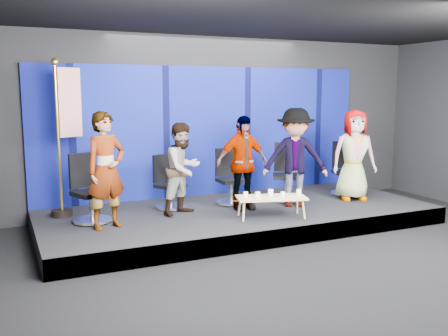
{
  "coord_description": "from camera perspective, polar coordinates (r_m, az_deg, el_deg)",
  "views": [
    {
      "loc": [
        -3.92,
        -5.43,
        2.4
      ],
      "look_at": [
        -0.34,
        2.4,
        1.08
      ],
      "focal_mm": 40.0,
      "sensor_mm": 36.0,
      "label": 1
    }
  ],
  "objects": [
    {
      "name": "panelist_a",
      "position": [
        7.86,
        -13.33,
        -0.27
      ],
      "size": [
        0.77,
        0.64,
        1.81
      ],
      "primitive_type": "imported",
      "rotation": [
        0.0,
        0.0,
        0.36
      ],
      "color": "black",
      "rests_on": "riser"
    },
    {
      "name": "room_walls",
      "position": [
        6.7,
        11.41,
        8.8
      ],
      "size": [
        10.02,
        8.02,
        3.51
      ],
      "color": "black",
      "rests_on": "ground"
    },
    {
      "name": "backdrop",
      "position": [
        10.2,
        -1.86,
        4.21
      ],
      "size": [
        7.0,
        0.08,
        2.6
      ],
      "primitive_type": "cube",
      "color": "#080C61",
      "rests_on": "riser"
    },
    {
      "name": "mug_d",
      "position": [
        8.43,
        6.73,
        -2.99
      ],
      "size": [
        0.07,
        0.07,
        0.09
      ],
      "primitive_type": "cylinder",
      "color": "white",
      "rests_on": "coffee_table"
    },
    {
      "name": "chair_d",
      "position": [
        9.77,
        7.08,
        -1.56
      ],
      "size": [
        0.86,
        0.86,
        1.12
      ],
      "rotation": [
        0.0,
        0.0,
        -0.52
      ],
      "color": "silver",
      "rests_on": "riser"
    },
    {
      "name": "riser",
      "position": [
        9.13,
        1.72,
        -5.56
      ],
      "size": [
        7.0,
        3.0,
        0.3
      ],
      "primitive_type": "cube",
      "color": "black",
      "rests_on": "ground"
    },
    {
      "name": "chair_b",
      "position": [
        9.09,
        -6.36,
        -2.62
      ],
      "size": [
        0.74,
        0.74,
        0.98
      ],
      "rotation": [
        0.0,
        0.0,
        0.46
      ],
      "color": "silver",
      "rests_on": "riser"
    },
    {
      "name": "mug_c",
      "position": [
        8.5,
        5.35,
        -2.8
      ],
      "size": [
        0.09,
        0.09,
        0.11
      ],
      "primitive_type": "cylinder",
      "color": "white",
      "rests_on": "coffee_table"
    },
    {
      "name": "panelist_c",
      "position": [
        8.89,
        2.09,
        0.59
      ],
      "size": [
        0.99,
        0.41,
        1.69
      ],
      "primitive_type": "imported",
      "rotation": [
        0.0,
        0.0,
        0.0
      ],
      "color": "black",
      "rests_on": "riser"
    },
    {
      "name": "mug_a",
      "position": [
        8.35,
        2.48,
        -3.04
      ],
      "size": [
        0.08,
        0.08,
        0.09
      ],
      "primitive_type": "cylinder",
      "color": "white",
      "rests_on": "coffee_table"
    },
    {
      "name": "chair_e",
      "position": [
        10.57,
        13.7,
        -1.03
      ],
      "size": [
        0.78,
        0.78,
        1.09
      ],
      "rotation": [
        0.0,
        0.0,
        -0.33
      ],
      "color": "silver",
      "rests_on": "riser"
    },
    {
      "name": "panelist_d",
      "position": [
        9.22,
        8.14,
        1.18
      ],
      "size": [
        1.35,
        1.17,
        1.81
      ],
      "primitive_type": "imported",
      "rotation": [
        0.0,
        0.0,
        -0.52
      ],
      "color": "black",
      "rests_on": "riser"
    },
    {
      "name": "chair_c",
      "position": [
        9.42,
        0.7,
        -2.03
      ],
      "size": [
        0.59,
        0.59,
        1.04
      ],
      "rotation": [
        0.0,
        0.0,
        0.0
      ],
      "color": "silver",
      "rests_on": "riser"
    },
    {
      "name": "mug_b",
      "position": [
        8.29,
        3.87,
        -3.1
      ],
      "size": [
        0.09,
        0.09,
        0.1
      ],
      "primitive_type": "cylinder",
      "color": "white",
      "rests_on": "coffee_table"
    },
    {
      "name": "ground",
      "position": [
        7.11,
        10.81,
        -11.16
      ],
      "size": [
        10.0,
        10.0,
        0.0
      ],
      "primitive_type": "plane",
      "color": "black",
      "rests_on": "ground"
    },
    {
      "name": "panelist_e",
      "position": [
        10.01,
        14.62,
        1.43
      ],
      "size": [
        0.99,
        0.81,
        1.76
      ],
      "primitive_type": "imported",
      "rotation": [
        0.0,
        0.0,
        -0.33
      ],
      "color": "black",
      "rests_on": "riser"
    },
    {
      "name": "mug_e",
      "position": [
        8.64,
        8.53,
        -2.71
      ],
      "size": [
        0.08,
        0.08,
        0.09
      ],
      "primitive_type": "cylinder",
      "color": "white",
      "rests_on": "coffee_table"
    },
    {
      "name": "panelist_b",
      "position": [
        8.59,
        -4.71,
        -0.07
      ],
      "size": [
        0.96,
        0.88,
        1.58
      ],
      "primitive_type": "imported",
      "rotation": [
        0.0,
        0.0,
        0.46
      ],
      "color": "black",
      "rests_on": "riser"
    },
    {
      "name": "flag_stand",
      "position": [
        8.81,
        -17.64,
        3.73
      ],
      "size": [
        0.59,
        0.36,
        2.64
      ],
      "rotation": [
        0.0,
        0.0,
        0.41
      ],
      "color": "black",
      "rests_on": "riser"
    },
    {
      "name": "coffee_table",
      "position": [
        8.43,
        5.43,
        -3.47
      ],
      "size": [
        1.25,
        0.8,
        0.36
      ],
      "rotation": [
        0.0,
        0.0,
        -0.29
      ],
      "color": "tan",
      "rests_on": "riser"
    },
    {
      "name": "chair_a",
      "position": [
        8.38,
        -15.1,
        -3.52
      ],
      "size": [
        0.81,
        0.81,
        1.12
      ],
      "rotation": [
        0.0,
        0.0,
        0.36
      ],
      "color": "silver",
      "rests_on": "riser"
    }
  ]
}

